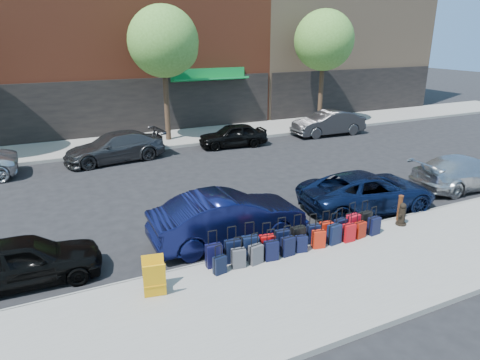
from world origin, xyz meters
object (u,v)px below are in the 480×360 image
tree_right (326,42)px  car_near_2 (368,191)px  suitcase_front_5 (298,236)px  car_near_3 (464,172)px  car_far_3 (328,123)px  display_rack (154,278)px  tree_center (166,44)px  bollard (400,208)px  fire_hydrant (402,215)px  car_near_1 (228,218)px  car_far_1 (115,147)px  car_far_2 (233,135)px  car_near_0 (24,261)px

tree_right → car_near_2: 15.38m
suitcase_front_5 → car_near_3: car_near_3 is taller
car_far_3 → display_rack: bearing=-45.9°
tree_center → tree_right: size_ratio=1.00×
bollard → car_near_3: bearing=17.1°
bollard → fire_hydrant: bearing=-120.9°
tree_right → car_near_1: bearing=-134.5°
tree_right → bollard: (-7.17, -14.19, -4.81)m
tree_right → bollard: size_ratio=8.37×
suitcase_front_5 → tree_right: bearing=54.2°
suitcase_front_5 → car_far_1: 12.00m
display_rack → car_far_1: (1.31, 12.21, 0.10)m
car_far_1 → car_far_2: (6.36, 0.09, -0.06)m
tree_right → display_rack: 21.95m
display_rack → car_far_2: size_ratio=0.24×
fire_hydrant → car_near_1: size_ratio=0.16×
car_near_1 → car_far_2: bearing=-24.8°
fire_hydrant → car_near_3: (5.14, 1.80, 0.18)m
suitcase_front_5 → display_rack: 4.36m
fire_hydrant → car_far_2: car_far_2 is taller
bollard → car_near_3: 5.21m
car_near_2 → car_far_1: (-6.90, 10.07, 0.02)m
car_near_2 → tree_right: bearing=-22.9°
fire_hydrant → car_near_0: size_ratio=0.20×
tree_center → car_near_3: size_ratio=1.58×
car_near_0 → car_far_1: 10.86m
car_near_3 → car_far_1: (-11.92, 10.00, 0.03)m
tree_center → display_rack: (-4.92, -14.87, -4.81)m
display_rack → car_near_0: car_near_0 is taller
suitcase_front_5 → car_near_3: (8.91, 1.61, 0.21)m
tree_center → car_far_2: (2.75, -2.57, -4.77)m
tree_right → car_far_3: (-1.28, -2.49, -4.67)m
car_far_1 → car_near_3: bearing=42.6°
bollard → car_far_2: 11.64m
tree_right → fire_hydrant: size_ratio=9.85×
car_near_3 → car_far_1: size_ratio=0.95×
display_rack → car_far_3: size_ratio=0.20×
car_near_1 → car_far_2: size_ratio=1.24×
car_near_2 → car_far_3: car_far_3 is taller
tree_center → car_near_2: (3.28, -12.73, -4.74)m
car_near_0 → car_far_2: size_ratio=0.98×
car_far_3 → tree_right: bearing=155.6°
fire_hydrant → car_far_2: 11.90m
bollard → car_near_0: bearing=172.5°
car_near_2 → car_far_1: car_far_1 is taller
car_far_1 → bollard: bearing=23.6°
tree_center → car_near_3: tree_center is taller
car_near_2 → suitcase_front_5: bearing=118.2°
bollard → tree_center: bearing=103.2°
car_near_1 → car_far_3: 15.38m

